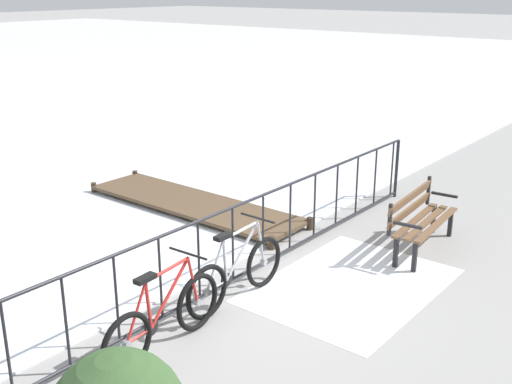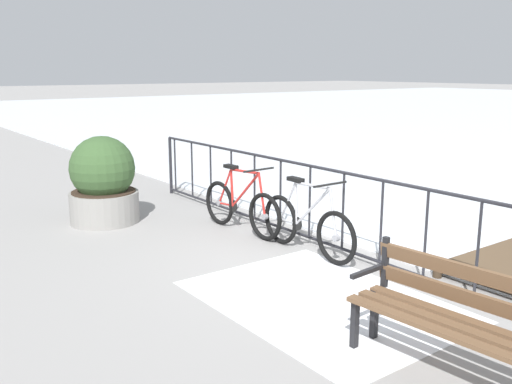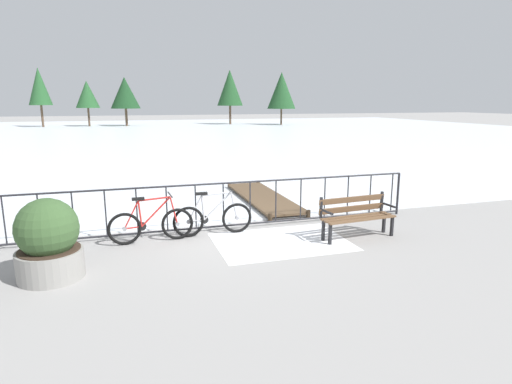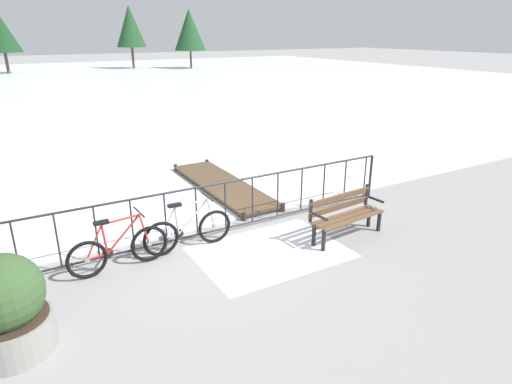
{
  "view_description": "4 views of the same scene",
  "coord_description": "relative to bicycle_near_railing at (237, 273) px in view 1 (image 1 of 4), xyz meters",
  "views": [
    {
      "loc": [
        -5.48,
        -4.76,
        3.66
      ],
      "look_at": [
        0.86,
        0.32,
        0.96
      ],
      "focal_mm": 43.91,
      "sensor_mm": 36.0,
      "label": 1
    },
    {
      "loc": [
        4.81,
        -4.9,
        2.28
      ],
      "look_at": [
        -0.75,
        -0.79,
        0.78
      ],
      "focal_mm": 39.61,
      "sensor_mm": 36.0,
      "label": 2
    },
    {
      "loc": [
        -2.04,
        -9.03,
        2.82
      ],
      "look_at": [
        0.55,
        -0.67,
        0.96
      ],
      "focal_mm": 30.14,
      "sensor_mm": 36.0,
      "label": 3
    },
    {
      "loc": [
        -2.93,
        -7.29,
        3.81
      ],
      "look_at": [
        1.12,
        -0.35,
        0.87
      ],
      "focal_mm": 30.89,
      "sensor_mm": 36.0,
      "label": 4
    }
  ],
  "objects": [
    {
      "name": "railing_fence",
      "position": [
        0.31,
        0.32,
        0.19
      ],
      "size": [
        9.06,
        0.06,
        1.07
      ],
      "color": "#232328",
      "rests_on": "ground"
    },
    {
      "name": "park_bench",
      "position": [
        2.84,
        -1.03,
        0.14
      ],
      "size": [
        1.63,
        0.61,
        0.89
      ],
      "color": "brown",
      "rests_on": "ground"
    },
    {
      "name": "bicycle_near_railing",
      "position": [
        0.0,
        0.0,
        0.0
      ],
      "size": [
        1.71,
        0.52,
        0.97
      ],
      "color": "black",
      "rests_on": "ground"
    },
    {
      "name": "ground_plane",
      "position": [
        0.31,
        0.32,
        -0.37
      ],
      "size": [
        160.0,
        160.0,
        0.0
      ],
      "primitive_type": "plane",
      "color": "gray"
    },
    {
      "name": "wooden_dock",
      "position": [
        2.01,
        2.68,
        -0.25
      ],
      "size": [
        1.1,
        4.22,
        0.2
      ],
      "color": "brown",
      "rests_on": "ground"
    },
    {
      "name": "bicycle_second",
      "position": [
        -1.29,
        -0.11,
        0.0
      ],
      "size": [
        1.71,
        0.52,
        0.97
      ],
      "color": "black",
      "rests_on": "ground"
    },
    {
      "name": "snow_patch",
      "position": [
        1.23,
        -0.88,
        -0.36
      ],
      "size": [
        2.67,
        1.94,
        0.01
      ],
      "primitive_type": "cube",
      "color": "white",
      "rests_on": "ground"
    }
  ]
}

